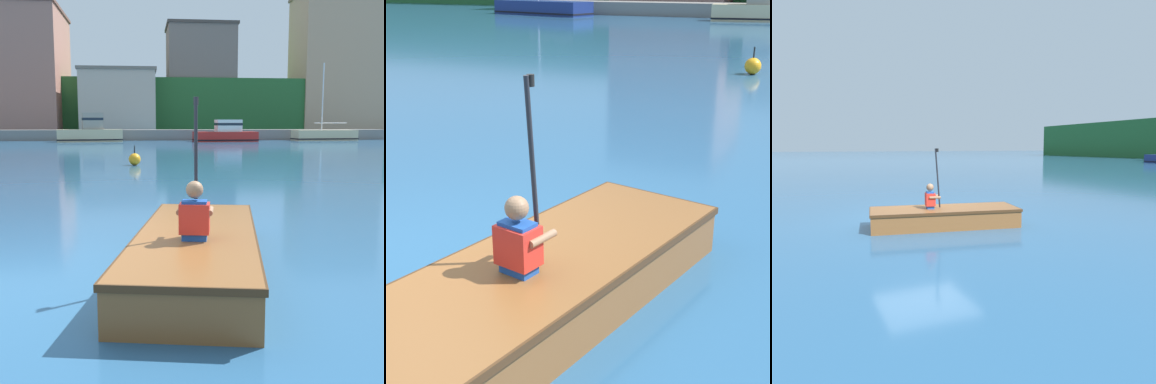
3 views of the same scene
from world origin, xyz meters
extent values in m
plane|color=#28567F|center=(0.00, 0.00, 0.00)|extent=(300.00, 300.00, 0.00)
cube|color=brown|center=(1.45, 0.02, 0.22)|extent=(1.79, 3.53, 0.44)
cube|color=#482C16|center=(1.45, 0.02, 0.41)|extent=(1.83, 3.57, 0.06)
cube|color=#482C16|center=(1.45, 0.02, 0.40)|extent=(1.49, 3.02, 0.02)
cone|color=brown|center=(1.74, 1.61, 0.24)|extent=(0.49, 0.49, 0.39)
cube|color=brown|center=(1.40, -0.23, 0.39)|extent=(1.14, 0.36, 0.03)
cube|color=#1E4CA5|center=(1.38, -0.31, 0.63)|extent=(0.27, 0.20, 0.39)
cube|color=red|center=(1.38, -0.31, 0.65)|extent=(0.32, 0.26, 0.29)
sphere|color=#997051|center=(1.38, -0.31, 0.93)|extent=(0.17, 0.17, 0.17)
cylinder|color=#997051|center=(1.55, -0.25, 0.71)|extent=(0.10, 0.27, 0.06)
cylinder|color=#997051|center=(1.25, -0.19, 0.71)|extent=(0.10, 0.27, 0.06)
cylinder|color=#232328|center=(1.42, -0.13, 1.14)|extent=(0.06, 0.13, 1.36)
cylinder|color=black|center=(1.42, -0.13, 1.78)|extent=(0.05, 0.05, 0.08)
camera|label=1|loc=(0.89, -4.86, 1.57)|focal=45.00mm
camera|label=2|loc=(3.41, -3.49, 2.40)|focal=55.00mm
camera|label=3|loc=(9.48, -3.13, 1.85)|focal=35.00mm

